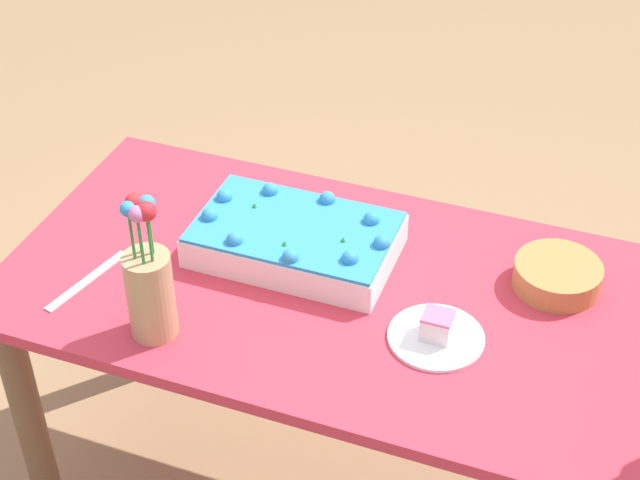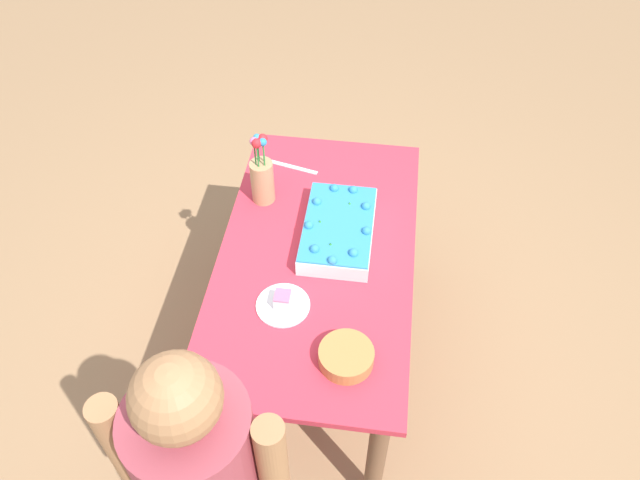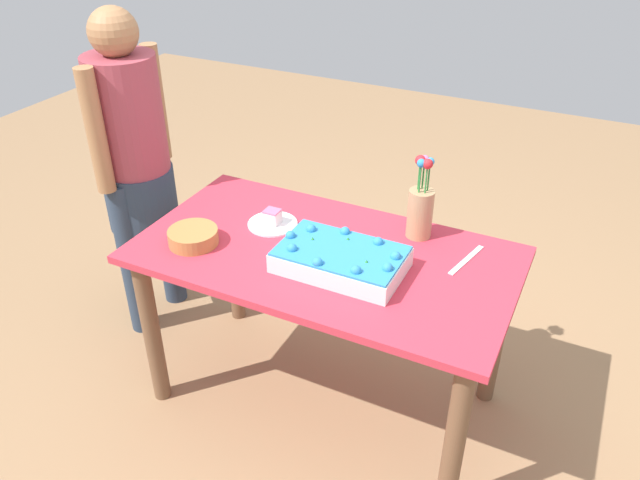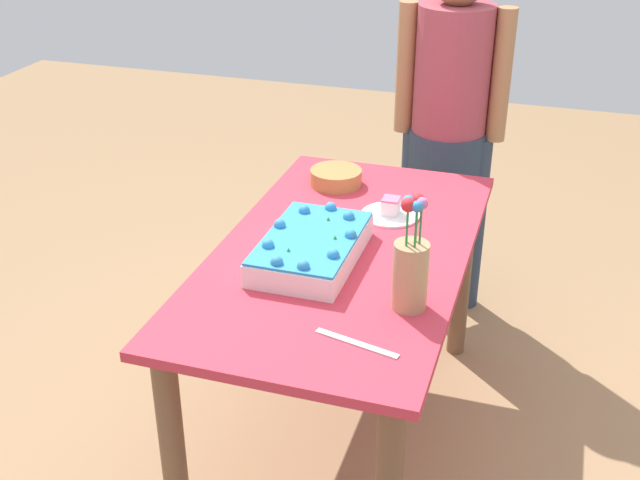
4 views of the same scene
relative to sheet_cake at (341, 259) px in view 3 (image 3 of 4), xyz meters
The scene contains 8 objects.
ground_plane 0.79m from the sheet_cake, 36.25° to the right, with size 8.00×8.00×0.00m, color #997450.
dining_table 0.21m from the sheet_cake, 36.25° to the right, with size 1.40×0.76×0.74m.
sheet_cake is the anchor object (origin of this frame).
serving_plate_with_slice 0.40m from the sheet_cake, 23.30° to the right, with size 0.20×0.20×0.07m.
cake_knife 0.46m from the sheet_cake, 147.35° to the right, with size 0.23×0.02×0.00m, color silver.
flower_vase 0.39m from the sheet_cake, 117.36° to the right, with size 0.10×0.10×0.33m.
fruit_bowl 0.57m from the sheet_cake, ahead, with size 0.19×0.19×0.06m, color #B2793F.
person_standing 1.12m from the sheet_cake, 11.66° to the right, with size 0.31×0.45×1.49m.
Camera 3 is at (-0.84, 1.73, 1.99)m, focal length 35.00 mm.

